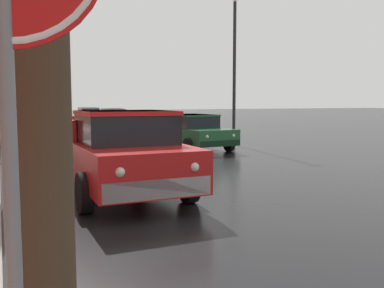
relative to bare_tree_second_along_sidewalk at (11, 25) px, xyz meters
The scene contains 10 objects.
bare_tree_second_along_sidewalk is the anchor object (origin of this frame).
bare_tree_mid_block 10.96m from the bare_tree_second_along_sidewalk, 90.01° to the left, with size 1.15×2.82×5.29m.
pickup_truck_red_approaching_near_lane 3.21m from the bare_tree_second_along_sidewalk, ahead, with size 2.21×5.41×1.76m.
sedan_green_parked_kerbside_close 10.08m from the bare_tree_second_along_sidewalk, 45.17° to the left, with size 2.25×4.27×1.42m.
sedan_silver_parked_kerbside_mid 16.40m from the bare_tree_second_along_sidewalk, 65.11° to the left, with size 2.03×3.96×1.42m.
sedan_grey_parked_far_down_block 23.19m from the bare_tree_second_along_sidewalk, 71.54° to the left, with size 2.09×4.46×1.42m.
sedan_white_queued_behind_truck 29.96m from the bare_tree_second_along_sidewalk, 76.60° to the left, with size 1.98×3.87×1.42m.
fire_hydrant 3.93m from the bare_tree_second_along_sidewalk, 78.63° to the right, with size 0.42×0.22×0.71m.
stop_sign_at_corner 7.43m from the bare_tree_second_along_sidewalk, 91.98° to the right, with size 0.76×0.11×2.89m.
street_lamp_post 12.13m from the bare_tree_second_along_sidewalk, 39.98° to the left, with size 0.44×0.24×6.51m.
Camera 1 is at (-4.69, -0.03, 1.94)m, focal length 40.52 mm.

